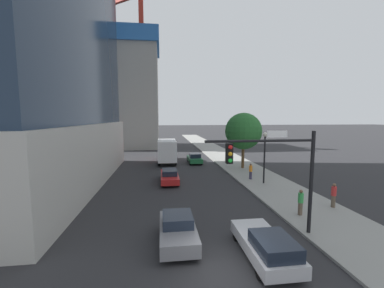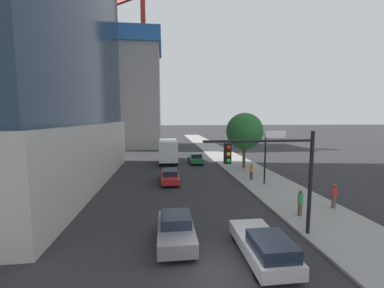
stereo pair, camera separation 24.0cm
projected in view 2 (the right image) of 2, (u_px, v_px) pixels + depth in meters
ground_plane at (223, 276)px, 9.97m from camera, size 400.00×400.00×0.00m
sidewalk at (245, 169)px, 30.59m from camera, size 5.28×120.00×0.15m
construction_building at (125, 86)px, 52.81m from camera, size 15.92×14.04×31.11m
traffic_light_pole at (274, 164)px, 12.71m from camera, size 6.00×0.48×5.68m
street_lamp at (265, 149)px, 23.14m from camera, size 0.44×0.44×4.96m
street_tree at (245, 131)px, 30.20m from camera, size 4.58×4.58×6.96m
car_green at (196, 158)px, 34.65m from camera, size 1.80×4.28×1.44m
car_gray at (176, 229)px, 12.55m from camera, size 1.84×4.11×1.50m
car_red at (170, 176)px, 24.42m from camera, size 1.74×4.71×1.33m
car_silver at (264, 246)px, 11.02m from camera, size 1.88×4.54×1.42m
box_truck at (168, 150)px, 34.91m from camera, size 2.50×7.51×3.33m
pedestrian_orange_shirt at (251, 171)px, 24.95m from camera, size 0.34×0.34×1.64m
pedestrian_red_shirt at (334, 196)px, 17.03m from camera, size 0.34×0.34×1.73m
pedestrian_green_shirt at (300, 202)px, 15.72m from camera, size 0.34×0.34×1.69m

